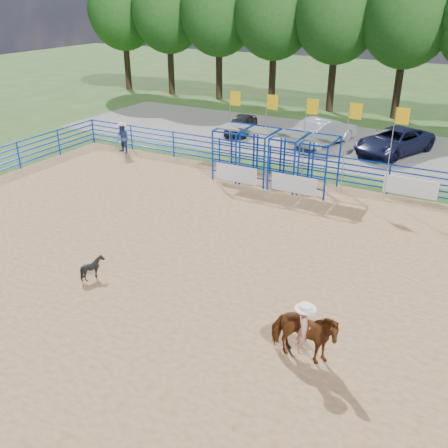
{
  "coord_description": "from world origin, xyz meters",
  "views": [
    {
      "loc": [
        6.8,
        -12.76,
        8.66
      ],
      "look_at": [
        -0.77,
        1.0,
        1.3
      ],
      "focal_mm": 40.0,
      "sensor_mm": 36.0,
      "label": 1
    }
  ],
  "objects": [
    {
      "name": "car_b",
      "position": [
        -2.37,
        16.71,
        0.82
      ],
      "size": [
        3.16,
        5.2,
        1.62
      ],
      "primitive_type": "imported",
      "rotation": [
        0.0,
        0.0,
        2.82
      ],
      "color": "#95979D",
      "rests_on": "gravel_strip"
    },
    {
      "name": "chute_assembly",
      "position": [
        -1.9,
        8.84,
        1.26
      ],
      "size": [
        19.32,
        2.41,
        4.2
      ],
      "color": "#0833B7",
      "rests_on": "ground"
    },
    {
      "name": "car_c",
      "position": [
        1.86,
        16.71,
        0.75
      ],
      "size": [
        4.34,
        5.84,
        1.48
      ],
      "primitive_type": "imported",
      "rotation": [
        0.0,
        0.0,
        -0.4
      ],
      "color": "#151835",
      "rests_on": "gravel_strip"
    },
    {
      "name": "arena_dirt",
      "position": [
        0.0,
        0.0,
        0.01
      ],
      "size": [
        30.0,
        20.0,
        0.02
      ],
      "primitive_type": "cube",
      "color": "#A17950",
      "rests_on": "ground"
    },
    {
      "name": "treeline",
      "position": [
        0.0,
        26.0,
        7.53
      ],
      "size": [
        56.4,
        6.4,
        11.24
      ],
      "color": "#3F2B19",
      "rests_on": "ground"
    },
    {
      "name": "calf",
      "position": [
        -3.83,
        -2.38,
        0.41
      ],
      "size": [
        0.9,
        0.87,
        0.77
      ],
      "primitive_type": "imported",
      "rotation": [
        0.0,
        0.0,
        2.02
      ],
      "color": "black",
      "rests_on": "arena_dirt"
    },
    {
      "name": "horse_and_rider",
      "position": [
        3.65,
        -2.86,
        0.88
      ],
      "size": [
        1.87,
        0.92,
        2.34
      ],
      "color": "brown",
      "rests_on": "arena_dirt"
    },
    {
      "name": "perimeter_fence",
      "position": [
        0.0,
        0.0,
        0.75
      ],
      "size": [
        30.1,
        20.1,
        1.5
      ],
      "color": "#0833B7",
      "rests_on": "ground"
    },
    {
      "name": "gravel_strip",
      "position": [
        0.0,
        17.0,
        0.01
      ],
      "size": [
        40.0,
        10.0,
        0.01
      ],
      "primitive_type": "cube",
      "color": "slate",
      "rests_on": "ground"
    },
    {
      "name": "spectator_cowboy",
      "position": [
        -12.0,
        9.2,
        0.9
      ],
      "size": [
        0.93,
        0.78,
        1.75
      ],
      "color": "navy",
      "rests_on": "arena_dirt"
    },
    {
      "name": "car_a",
      "position": [
        -7.95,
        16.44,
        0.63
      ],
      "size": [
        2.0,
        3.81,
        1.24
      ],
      "primitive_type": "imported",
      "rotation": [
        0.0,
        0.0,
        0.15
      ],
      "color": "black",
      "rests_on": "gravel_strip"
    },
    {
      "name": "ground",
      "position": [
        0.0,
        0.0,
        0.0
      ],
      "size": [
        120.0,
        120.0,
        0.0
      ],
      "primitive_type": "plane",
      "color": "#385723",
      "rests_on": "ground"
    }
  ]
}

